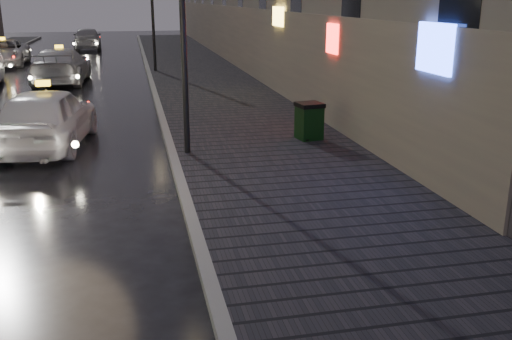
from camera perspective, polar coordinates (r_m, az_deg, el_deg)
The scene contains 10 objects.
ground at distance 8.07m, azimuth -15.84°, elevation -11.04°, with size 120.00×120.00×0.00m, color black.
sidewalk at distance 28.56m, azimuth -5.75°, elevation 9.58°, with size 4.60×58.00×0.15m, color black.
curb at distance 28.39m, azimuth -10.63°, elevation 9.33°, with size 0.20×58.00×0.15m, color slate.
lamp_near at distance 13.20m, azimuth -7.39°, elevation 15.90°, with size 0.36×0.36×5.28m.
lamp_far at distance 29.17m, azimuth -10.36°, elevation 16.28°, with size 0.36×0.36×5.28m.
trash_bin at distance 14.84m, azimuth 5.34°, elevation 4.94°, with size 0.71×0.71×0.95m.
taxi_near at distance 15.38m, azimuth -20.21°, elevation 4.98°, with size 1.86×4.61×1.57m, color white.
taxi_mid at distance 27.02m, azimuth -18.94°, elevation 9.82°, with size 2.15×5.29×1.54m, color #BABAC1.
taxi_far at distance 35.36m, azimuth -23.95°, elevation 10.68°, with size 2.35×5.09×1.41m, color #B8B9BF.
car_far at distance 44.03m, azimuth -16.51°, elevation 12.51°, with size 1.90×4.73×1.61m, color #9A9BA2.
Camera 1 is at (0.66, -7.14, 3.70)m, focal length 40.00 mm.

